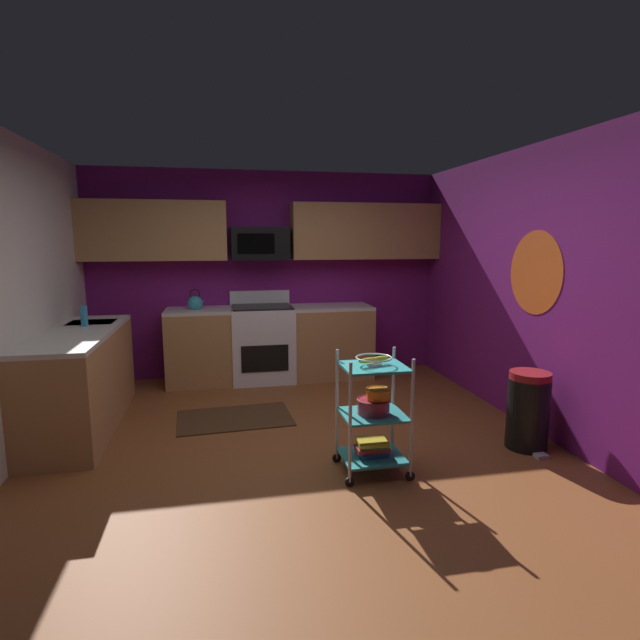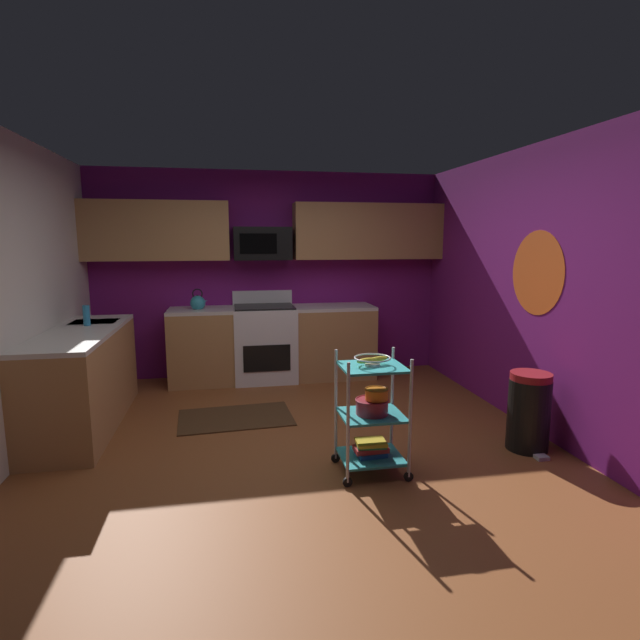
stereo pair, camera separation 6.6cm
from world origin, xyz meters
name	(u,v)px [view 2 (the right image)]	position (x,y,z in m)	size (l,w,h in m)	color
floor	(297,448)	(0.00, 0.00, -0.02)	(4.40, 4.80, 0.04)	brown
wall_back	(270,275)	(0.00, 2.43, 1.30)	(4.52, 0.06, 2.60)	#751970
wall_right	(542,290)	(2.23, 0.00, 1.30)	(0.06, 4.80, 2.60)	#751970
wall_flower_decal	(537,273)	(2.20, 0.05, 1.45)	(0.76, 0.76, 0.00)	#E5591E
counter_run	(204,356)	(-0.83, 1.55, 0.46)	(3.47, 2.53, 0.92)	#B27F4C
oven_range	(265,342)	(-0.11, 2.10, 0.48)	(0.76, 0.65, 1.10)	white
upper_cabinets	(273,231)	(0.02, 2.23, 1.85)	(4.40, 0.33, 0.70)	#B27F4C
microwave	(262,243)	(-0.11, 2.21, 1.70)	(0.70, 0.39, 0.40)	black
rolling_cart	(371,415)	(0.49, -0.57, 0.45)	(0.53, 0.42, 0.91)	silver
fruit_bowl	(372,360)	(0.49, -0.57, 0.88)	(0.27, 0.27, 0.07)	silver
mixing_bowl_large	(372,406)	(0.49, -0.57, 0.52)	(0.25, 0.25, 0.11)	maroon
mixing_bowl_small	(377,394)	(0.52, -0.59, 0.62)	(0.18, 0.18, 0.08)	orange
book_stack	(371,448)	(0.49, -0.57, 0.19)	(0.26, 0.19, 0.12)	#1E4C8C
kettle	(198,303)	(-0.91, 2.10, 1.00)	(0.21, 0.18, 0.26)	teal
dish_soap_bottle	(87,315)	(-1.90, 1.10, 1.02)	(0.06, 0.06, 0.20)	#2D8CBF
trash_can	(529,411)	(1.90, -0.41, 0.33)	(0.34, 0.42, 0.66)	black
floor_rug	(236,417)	(-0.51, 0.77, 0.01)	(1.10, 0.70, 0.01)	#472D19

